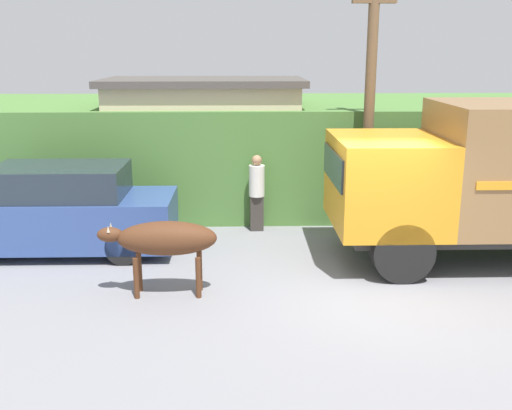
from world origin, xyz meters
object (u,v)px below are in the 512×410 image
(parked_suv, at_px, (58,211))
(pedestrian_on_hill, at_px, (257,189))
(utility_pole, at_px, (370,100))
(brown_cow, at_px, (164,240))

(parked_suv, height_order, pedestrian_on_hill, parked_suv)
(pedestrian_on_hill, bearing_deg, parked_suv, 16.29)
(pedestrian_on_hill, relative_size, utility_pole, 0.31)
(parked_suv, bearing_deg, pedestrian_on_hill, 17.58)
(brown_cow, height_order, parked_suv, parked_suv)
(brown_cow, relative_size, pedestrian_on_hill, 1.14)
(utility_pole, bearing_deg, parked_suv, -168.60)
(brown_cow, distance_m, utility_pole, 5.64)
(pedestrian_on_hill, distance_m, utility_pole, 3.09)
(parked_suv, relative_size, utility_pole, 0.83)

